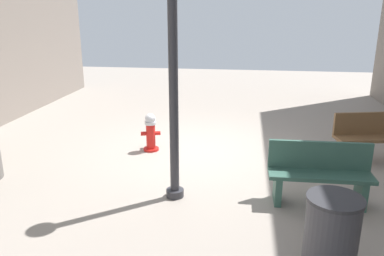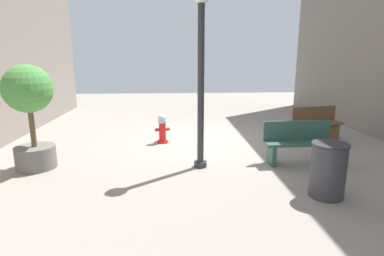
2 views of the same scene
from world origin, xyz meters
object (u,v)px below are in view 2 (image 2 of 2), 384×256
(bench_near, at_px, (316,123))
(street_lamp, at_px, (201,59))
(fire_hydrant, at_px, (162,129))
(trash_bin, at_px, (328,170))
(planter_tree, at_px, (30,107))
(bench_far, at_px, (298,142))

(bench_near, height_order, street_lamp, street_lamp)
(fire_hydrant, height_order, trash_bin, trash_bin)
(trash_bin, bearing_deg, planter_tree, -17.30)
(street_lamp, xyz_separation_m, trash_bin, (-2.04, 1.60, -1.84))
(bench_far, distance_m, street_lamp, 2.88)
(street_lamp, bearing_deg, fire_hydrant, -66.11)
(street_lamp, bearing_deg, planter_tree, -2.34)
(fire_hydrant, bearing_deg, trash_bin, 129.10)
(fire_hydrant, relative_size, trash_bin, 0.85)
(fire_hydrant, bearing_deg, planter_tree, 34.96)
(bench_near, distance_m, street_lamp, 4.48)
(bench_near, height_order, trash_bin, trash_bin)
(planter_tree, height_order, street_lamp, street_lamp)
(planter_tree, xyz_separation_m, street_lamp, (-3.56, 0.15, 0.98))
(bench_near, height_order, bench_far, same)
(bench_near, bearing_deg, trash_bin, 68.00)
(trash_bin, bearing_deg, street_lamp, -38.06)
(planter_tree, xyz_separation_m, trash_bin, (-5.60, 1.75, -0.86))
(fire_hydrant, xyz_separation_m, planter_tree, (2.67, 1.87, 0.94))
(street_lamp, bearing_deg, bench_far, -176.72)
(bench_far, height_order, planter_tree, planter_tree)
(bench_near, distance_m, planter_tree, 7.39)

